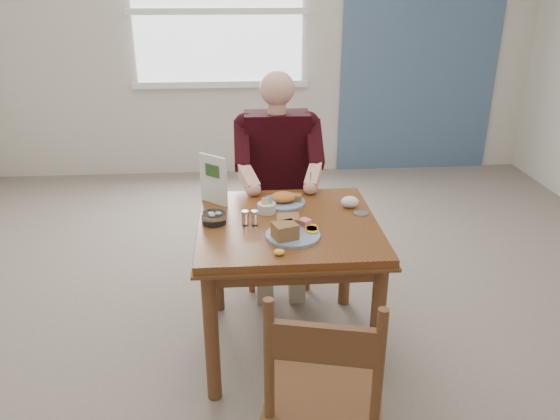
{
  "coord_description": "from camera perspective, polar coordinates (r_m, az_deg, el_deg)",
  "views": [
    {
      "loc": [
        -0.23,
        -2.51,
        1.88
      ],
      "look_at": [
        -0.04,
        0.0,
        0.82
      ],
      "focal_mm": 35.0,
      "sensor_mm": 36.0,
      "label": 1
    }
  ],
  "objects": [
    {
      "name": "wall_back",
      "position": [
        5.53,
        -2.07,
        18.01
      ],
      "size": [
        5.5,
        0.0,
        5.5
      ],
      "primitive_type": "plane",
      "rotation": [
        1.57,
        0.0,
        0.0
      ],
      "color": "beige",
      "rests_on": "ground"
    },
    {
      "name": "near_plate",
      "position": [
        2.59,
        1.1,
        -2.12
      ],
      "size": [
        0.31,
        0.31,
        0.09
      ],
      "color": "white",
      "rests_on": "table"
    },
    {
      "name": "diner",
      "position": [
        3.4,
        -0.23,
        4.62
      ],
      "size": [
        0.53,
        0.56,
        1.39
      ],
      "color": "gray",
      "rests_on": "chair_far"
    },
    {
      "name": "shakers",
      "position": [
        2.71,
        -3.16,
        -0.84
      ],
      "size": [
        0.08,
        0.04,
        0.08
      ],
      "color": "white",
      "rests_on": "table"
    },
    {
      "name": "caddy",
      "position": [
        2.86,
        -1.41,
        0.24
      ],
      "size": [
        0.13,
        0.13,
        0.07
      ],
      "color": "white",
      "rests_on": "table"
    },
    {
      "name": "napkin",
      "position": [
        2.95,
        7.3,
        0.85
      ],
      "size": [
        0.11,
        0.1,
        0.06
      ],
      "primitive_type": "ellipsoid",
      "rotation": [
        0.0,
        0.0,
        0.25
      ],
      "color": "white",
      "rests_on": "table"
    },
    {
      "name": "metal_dish",
      "position": [
        2.88,
        8.43,
        -0.36
      ],
      "size": [
        0.08,
        0.08,
        0.01
      ],
      "primitive_type": "cylinder",
      "rotation": [
        0.0,
        0.0,
        -0.12
      ],
      "color": "silver",
      "rests_on": "table"
    },
    {
      "name": "lemon_wedge",
      "position": [
        2.43,
        -0.09,
        -4.44
      ],
      "size": [
        0.06,
        0.05,
        0.03
      ],
      "primitive_type": "ellipsoid",
      "rotation": [
        0.0,
        0.0,
        -0.34
      ],
      "color": "yellow",
      "rests_on": "table"
    },
    {
      "name": "chair_near",
      "position": [
        2.12,
        4.62,
        -18.6
      ],
      "size": [
        0.51,
        0.51,
        0.95
      ],
      "color": "brown",
      "rests_on": "ground"
    },
    {
      "name": "table",
      "position": [
        2.81,
        0.83,
        -3.29
      ],
      "size": [
        0.92,
        0.92,
        0.75
      ],
      "color": "brown",
      "rests_on": "ground"
    },
    {
      "name": "accent_panel",
      "position": [
        5.81,
        14.72,
        17.55
      ],
      "size": [
        1.6,
        0.02,
        2.8
      ],
      "primitive_type": "cube",
      "color": "#476283",
      "rests_on": "ground"
    },
    {
      "name": "floor",
      "position": [
        3.14,
        0.76,
        -13.78
      ],
      "size": [
        6.0,
        6.0,
        0.0
      ],
      "primitive_type": "plane",
      "color": "#70655B",
      "rests_on": "ground"
    },
    {
      "name": "window",
      "position": [
        5.48,
        -6.53,
        19.94
      ],
      "size": [
        1.72,
        0.04,
        1.42
      ],
      "color": "white",
      "rests_on": "wall_back"
    },
    {
      "name": "chair_far",
      "position": [
        3.6,
        -0.33,
        0.04
      ],
      "size": [
        0.42,
        0.42,
        0.95
      ],
      "color": "brown",
      "rests_on": "ground"
    },
    {
      "name": "far_plate",
      "position": [
        2.97,
        0.44,
        1.13
      ],
      "size": [
        0.28,
        0.28,
        0.06
      ],
      "color": "white",
      "rests_on": "table"
    },
    {
      "name": "menu",
      "position": [
        2.96,
        -6.98,
        3.2
      ],
      "size": [
        0.15,
        0.13,
        0.27
      ],
      "color": "white",
      "rests_on": "table"
    },
    {
      "name": "creamer",
      "position": [
        2.75,
        -6.91,
        -0.84
      ],
      "size": [
        0.16,
        0.16,
        0.06
      ],
      "color": "white",
      "rests_on": "table"
    }
  ]
}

